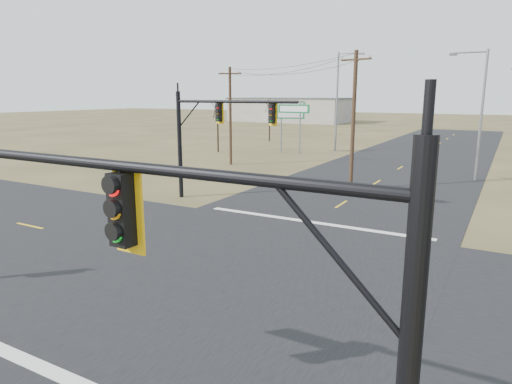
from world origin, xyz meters
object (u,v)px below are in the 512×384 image
highway_sign (291,116)px  streetlight_c (339,96)px  mast_arm_far (221,123)px  bare_tree_b (270,105)px  utility_pole_near (353,119)px  streetlight_a (479,108)px  mast_arm_near (119,235)px  utility_pole_far (230,115)px  bare_tree_a (217,109)px

highway_sign → streetlight_c: 6.38m
mast_arm_far → bare_tree_b: bearing=124.6°
utility_pole_near → streetlight_a: size_ratio=0.96×
highway_sign → bare_tree_b: 13.51m
mast_arm_near → mast_arm_far: mast_arm_far is taller
utility_pole_near → streetlight_a: bearing=48.2°
mast_arm_near → utility_pole_near: (-4.62, 25.63, 0.42)m
utility_pole_far → highway_sign: (1.17, 10.60, -0.56)m
mast_arm_far → bare_tree_a: 25.30m
mast_arm_near → streetlight_a: bearing=87.9°
mast_arm_near → streetlight_a: streetlight_a is taller
bare_tree_b → utility_pole_far: bearing=-71.6°
utility_pole_far → bare_tree_a: bearing=130.9°
mast_arm_far → bare_tree_b: mast_arm_far is taller
streetlight_a → utility_pole_far: bearing=162.1°
streetlight_a → bare_tree_b: (-27.56, 19.11, -0.41)m
mast_arm_near → streetlight_c: bearing=107.6°
mast_arm_near → bare_tree_b: size_ratio=1.64×
mast_arm_near → mast_arm_far: size_ratio=1.17×
bare_tree_a → mast_arm_near: bearing=-57.7°
mast_arm_near → bare_tree_a: 45.97m
streetlight_a → streetlight_c: size_ratio=0.87×
highway_sign → bare_tree_a: 8.31m
utility_pole_near → bare_tree_a: 23.92m
streetlight_c → bare_tree_b: size_ratio=1.77×
highway_sign → bare_tree_a: size_ratio=0.93×
utility_pole_far → streetlight_a: streetlight_a is taller
mast_arm_near → bare_tree_a: bare_tree_a is taller
streetlight_c → bare_tree_b: streetlight_c is taller
mast_arm_near → utility_pole_near: utility_pole_near is taller
streetlight_c → mast_arm_near: bearing=-81.6°
utility_pole_far → streetlight_c: 16.04m
mast_arm_near → streetlight_a: size_ratio=1.07×
utility_pole_near → bare_tree_b: bearing=127.2°
utility_pole_near → utility_pole_far: 14.62m
mast_arm_far → utility_pole_far: (-7.84, 13.37, -0.16)m
utility_pole_near → bare_tree_a: (-19.93, 13.23, 0.08)m
highway_sign → bare_tree_a: bare_tree_a is taller
utility_pole_far → utility_pole_near: bearing=-23.1°
highway_sign → mast_arm_far: bearing=-96.0°
mast_arm_far → streetlight_a: size_ratio=0.91×
bare_tree_a → bare_tree_b: bearing=92.4°
bare_tree_b → mast_arm_near: bearing=-64.5°
streetlight_a → bare_tree_b: bearing=121.4°
utility_pole_far → bare_tree_a: utility_pole_far is taller
utility_pole_near → streetlight_a: 10.60m
utility_pole_near → mast_arm_near: bearing=-79.8°
utility_pole_far → bare_tree_a: 9.91m
mast_arm_far → streetlight_a: (12.65, 15.51, 0.62)m
mast_arm_far → streetlight_a: streetlight_a is taller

